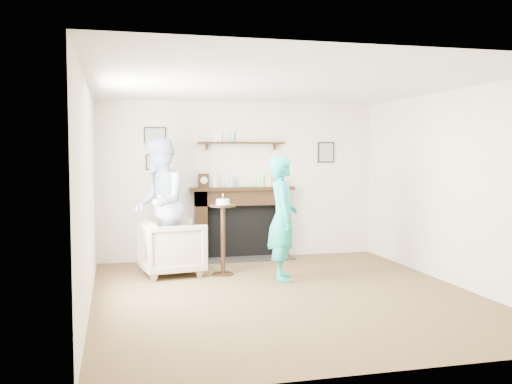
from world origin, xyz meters
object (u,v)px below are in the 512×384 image
armchair (172,274)px  man (159,271)px  woman (282,280)px  pedestal_table (223,225)px

armchair → man: (-0.16, 0.25, 0.00)m
man → armchair: bearing=38.3°
woman → man: bearing=71.1°
armchair → pedestal_table: 0.99m
armchair → pedestal_table: bearing=-113.9°
armchair → woman: woman is taller
armchair → pedestal_table: (0.68, -0.19, 0.69)m
woman → pedestal_table: 1.11m
armchair → pedestal_table: pedestal_table is taller
pedestal_table → armchair: bearing=164.6°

